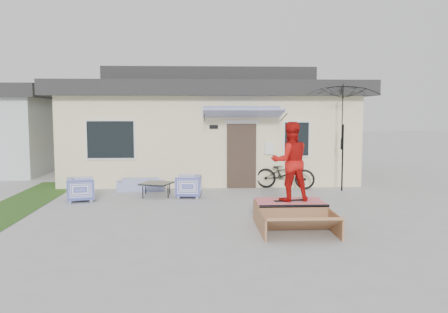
{
  "coord_description": "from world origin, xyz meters",
  "views": [
    {
      "loc": [
        -0.31,
        -10.63,
        2.53
      ],
      "look_at": [
        0.3,
        1.8,
        1.3
      ],
      "focal_mm": 37.57,
      "sensor_mm": 36.0,
      "label": 1
    }
  ],
  "objects_px": {
    "patio_umbrella": "(343,135)",
    "armchair_left": "(81,188)",
    "loveseat": "(141,181)",
    "bicycle": "(285,170)",
    "skate_ramp": "(290,213)",
    "armchair_right": "(188,185)",
    "skateboard": "(290,200)",
    "skater": "(290,160)",
    "coffee_table": "(157,189)"
  },
  "relations": [
    {
      "from": "armchair_left",
      "to": "bicycle",
      "type": "distance_m",
      "value": 6.36
    },
    {
      "from": "armchair_left",
      "to": "patio_umbrella",
      "type": "height_order",
      "value": "patio_umbrella"
    },
    {
      "from": "skateboard",
      "to": "skater",
      "type": "height_order",
      "value": "skater"
    },
    {
      "from": "patio_umbrella",
      "to": "skater",
      "type": "xyz_separation_m",
      "value": [
        -2.46,
        -4.15,
        -0.32
      ]
    },
    {
      "from": "loveseat",
      "to": "bicycle",
      "type": "distance_m",
      "value": 4.64
    },
    {
      "from": "armchair_left",
      "to": "coffee_table",
      "type": "bearing_deg",
      "value": -85.79
    },
    {
      "from": "bicycle",
      "to": "skateboard",
      "type": "relative_size",
      "value": 2.63
    },
    {
      "from": "loveseat",
      "to": "patio_umbrella",
      "type": "bearing_deg",
      "value": 171.77
    },
    {
      "from": "armchair_left",
      "to": "skate_ramp",
      "type": "distance_m",
      "value": 6.05
    },
    {
      "from": "armchair_right",
      "to": "skater",
      "type": "xyz_separation_m",
      "value": [
        2.35,
        -3.25,
        1.07
      ]
    },
    {
      "from": "skateboard",
      "to": "coffee_table",
      "type": "bearing_deg",
      "value": 121.47
    },
    {
      "from": "armchair_left",
      "to": "skateboard",
      "type": "height_order",
      "value": "armchair_left"
    },
    {
      "from": "armchair_right",
      "to": "patio_umbrella",
      "type": "bearing_deg",
      "value": 105.9
    },
    {
      "from": "coffee_table",
      "to": "skateboard",
      "type": "height_order",
      "value": "skateboard"
    },
    {
      "from": "armchair_right",
      "to": "patio_umbrella",
      "type": "xyz_separation_m",
      "value": [
        4.81,
        0.89,
        1.39
      ]
    },
    {
      "from": "coffee_table",
      "to": "skate_ramp",
      "type": "xyz_separation_m",
      "value": [
        3.3,
        -3.55,
        0.05
      ]
    },
    {
      "from": "coffee_table",
      "to": "skate_ramp",
      "type": "bearing_deg",
      "value": -47.1
    },
    {
      "from": "skateboard",
      "to": "armchair_left",
      "type": "bearing_deg",
      "value": 140.42
    },
    {
      "from": "patio_umbrella",
      "to": "skater",
      "type": "bearing_deg",
      "value": -120.65
    },
    {
      "from": "skate_ramp",
      "to": "armchair_right",
      "type": "bearing_deg",
      "value": 125.27
    },
    {
      "from": "armchair_left",
      "to": "patio_umbrella",
      "type": "relative_size",
      "value": 0.26
    },
    {
      "from": "coffee_table",
      "to": "skateboard",
      "type": "xyz_separation_m",
      "value": [
        3.3,
        -3.5,
        0.32
      ]
    },
    {
      "from": "loveseat",
      "to": "bicycle",
      "type": "relative_size",
      "value": 0.78
    },
    {
      "from": "bicycle",
      "to": "skateboard",
      "type": "xyz_separation_m",
      "value": [
        -0.75,
        -4.66,
        -0.08
      ]
    },
    {
      "from": "patio_umbrella",
      "to": "armchair_left",
      "type": "bearing_deg",
      "value": -170.22
    },
    {
      "from": "patio_umbrella",
      "to": "armchair_right",
      "type": "bearing_deg",
      "value": -169.48
    },
    {
      "from": "skate_ramp",
      "to": "skater",
      "type": "distance_m",
      "value": 1.18
    },
    {
      "from": "armchair_right",
      "to": "bicycle",
      "type": "distance_m",
      "value": 3.41
    },
    {
      "from": "bicycle",
      "to": "patio_umbrella",
      "type": "xyz_separation_m",
      "value": [
        1.71,
        -0.51,
        1.14
      ]
    },
    {
      "from": "armchair_right",
      "to": "patio_umbrella",
      "type": "relative_size",
      "value": 0.25
    },
    {
      "from": "armchair_left",
      "to": "bicycle",
      "type": "height_order",
      "value": "bicycle"
    },
    {
      "from": "bicycle",
      "to": "skater",
      "type": "relative_size",
      "value": 1.08
    },
    {
      "from": "armchair_right",
      "to": "skater",
      "type": "distance_m",
      "value": 4.15
    },
    {
      "from": "armchair_right",
      "to": "armchair_left",
      "type": "bearing_deg",
      "value": -76.04
    },
    {
      "from": "loveseat",
      "to": "skateboard",
      "type": "xyz_separation_m",
      "value": [
        3.88,
        -4.5,
        0.23
      ]
    },
    {
      "from": "coffee_table",
      "to": "loveseat",
      "type": "bearing_deg",
      "value": 120.42
    },
    {
      "from": "bicycle",
      "to": "armchair_left",
      "type": "bearing_deg",
      "value": 123.5
    },
    {
      "from": "patio_umbrella",
      "to": "skate_ramp",
      "type": "distance_m",
      "value": 5.09
    },
    {
      "from": "skateboard",
      "to": "bicycle",
      "type": "bearing_deg",
      "value": 69.07
    },
    {
      "from": "skate_ramp",
      "to": "patio_umbrella",
      "type": "bearing_deg",
      "value": 59.49
    },
    {
      "from": "loveseat",
      "to": "coffee_table",
      "type": "bearing_deg",
      "value": 115.35
    },
    {
      "from": "coffee_table",
      "to": "patio_umbrella",
      "type": "xyz_separation_m",
      "value": [
        5.76,
        0.65,
        1.55
      ]
    },
    {
      "from": "skate_ramp",
      "to": "skateboard",
      "type": "relative_size",
      "value": 2.77
    },
    {
      "from": "loveseat",
      "to": "armchair_right",
      "type": "height_order",
      "value": "armchair_right"
    },
    {
      "from": "skater",
      "to": "armchair_left",
      "type": "bearing_deg",
      "value": -34.56
    },
    {
      "from": "loveseat",
      "to": "skate_ramp",
      "type": "height_order",
      "value": "loveseat"
    },
    {
      "from": "armchair_left",
      "to": "coffee_table",
      "type": "distance_m",
      "value": 2.15
    },
    {
      "from": "armchair_right",
      "to": "skate_ramp",
      "type": "bearing_deg",
      "value": 40.82
    },
    {
      "from": "loveseat",
      "to": "skater",
      "type": "bearing_deg",
      "value": 125.74
    },
    {
      "from": "skater",
      "to": "armchair_right",
      "type": "bearing_deg",
      "value": -60.96
    }
  ]
}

